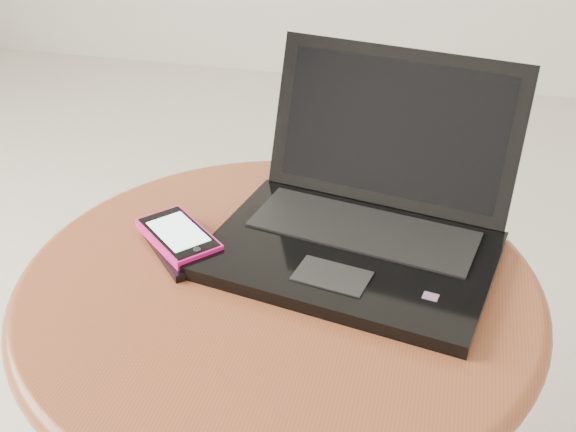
# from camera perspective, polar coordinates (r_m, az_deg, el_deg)

# --- Properties ---
(table) EXTENTS (0.65, 0.65, 0.52)m
(table) POSITION_cam_1_polar(r_m,az_deg,el_deg) (0.95, -0.75, -10.29)
(table) COLOR #4F2A11
(table) RESTS_ON ground
(laptop) EXTENTS (0.40, 0.37, 0.22)m
(laptop) POSITION_cam_1_polar(r_m,az_deg,el_deg) (0.93, 6.02, -0.02)
(laptop) COLOR black
(laptop) RESTS_ON table
(phone_black) EXTENTS (0.13, 0.13, 0.01)m
(phone_black) POSITION_cam_1_polar(r_m,az_deg,el_deg) (0.93, -8.50, -2.57)
(phone_black) COLOR black
(phone_black) RESTS_ON table
(phone_pink) EXTENTS (0.13, 0.13, 0.01)m
(phone_pink) POSITION_cam_1_polar(r_m,az_deg,el_deg) (0.94, -8.74, -1.58)
(phone_pink) COLOR #E8157F
(phone_pink) RESTS_ON phone_black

